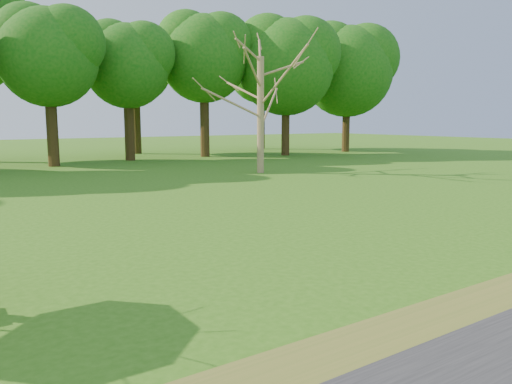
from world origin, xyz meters
TOP-DOWN VIEW (x-y plane):
  - ground at (0.00, 0.00)m, footprint 120.00×120.00m
  - bare_tree at (10.42, 12.27)m, footprint 7.82×7.82m

SIDE VIEW (x-z plane):
  - ground at x=0.00m, z-range 0.00..0.00m
  - bare_tree at x=10.42m, z-range 1.27..13.14m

